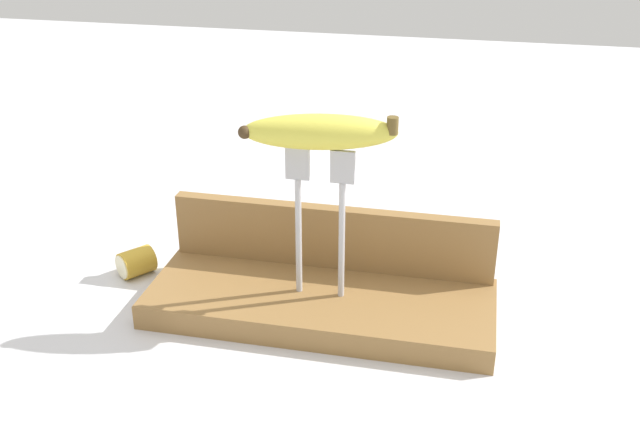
% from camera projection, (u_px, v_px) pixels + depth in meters
% --- Properties ---
extents(ground_plane, '(3.00, 3.00, 0.00)m').
position_uv_depth(ground_plane, '(320.00, 314.00, 0.87)').
color(ground_plane, silver).
extents(wooden_board, '(0.39, 0.15, 0.03)m').
position_uv_depth(wooden_board, '(320.00, 304.00, 0.86)').
color(wooden_board, olive).
rests_on(wooden_board, ground).
extents(board_backstop, '(0.39, 0.02, 0.08)m').
position_uv_depth(board_backstop, '(332.00, 237.00, 0.90)').
color(board_backstop, olive).
rests_on(board_backstop, wooden_board).
extents(fork_stand_center, '(0.07, 0.01, 0.17)m').
position_uv_depth(fork_stand_center, '(319.00, 211.00, 0.81)').
color(fork_stand_center, '#B2B2B7').
rests_on(fork_stand_center, wooden_board).
extents(banana_raised_center, '(0.17, 0.07, 0.04)m').
position_uv_depth(banana_raised_center, '(319.00, 133.00, 0.77)').
color(banana_raised_center, '#DBD147').
rests_on(banana_raised_center, fork_stand_center).
extents(banana_chunk_far, '(0.05, 0.05, 0.03)m').
position_uv_depth(banana_chunk_far, '(136.00, 262.00, 0.94)').
color(banana_chunk_far, gold).
rests_on(banana_chunk_far, ground).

